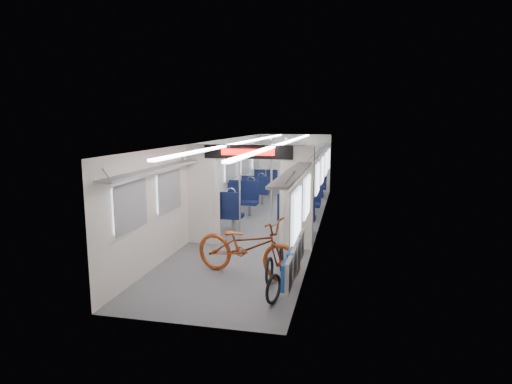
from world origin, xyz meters
TOP-DOWN VIEW (x-y plane):
  - carriage at (0.00, -0.27)m, footprint 12.00×12.02m
  - bicycle at (0.42, -3.94)m, footprint 2.24×1.29m
  - flip_bench at (1.35, -4.48)m, footprint 0.12×2.07m
  - bike_hoop_a at (1.11, -5.05)m, footprint 0.19×0.47m
  - bike_hoop_b at (0.90, -4.29)m, footprint 0.07×0.50m
  - bike_hoop_c at (1.00, -3.58)m, footprint 0.16×0.48m
  - seat_bay_near_left at (-0.94, 0.08)m, footprint 0.96×2.30m
  - seat_bay_near_right at (0.93, 0.19)m, footprint 0.94×2.22m
  - seat_bay_far_left at (-0.94, 3.75)m, footprint 0.91×2.07m
  - seat_bay_far_right at (0.94, 3.60)m, footprint 0.92×2.10m
  - stanchion_near_left at (-0.37, -1.41)m, footprint 0.04×0.04m
  - stanchion_near_right at (0.41, -1.43)m, footprint 0.04×0.04m
  - stanchion_far_left at (-0.23, 2.00)m, footprint 0.05×0.05m
  - stanchion_far_right at (0.24, 1.95)m, footprint 0.04×0.04m

SIDE VIEW (x-z plane):
  - bike_hoop_c at x=1.00m, z-range -0.03..0.45m
  - bike_hoop_a at x=1.11m, z-range -0.03..0.45m
  - bike_hoop_b at x=0.90m, z-range -0.03..0.47m
  - seat_bay_far_left at x=-0.94m, z-range -0.01..1.09m
  - seat_bay_far_right at x=0.94m, z-range -0.01..1.10m
  - bicycle at x=0.42m, z-range 0.00..1.11m
  - seat_bay_near_right at x=0.93m, z-range -0.01..1.13m
  - seat_bay_near_left at x=-0.94m, z-range -0.01..1.16m
  - flip_bench at x=1.35m, z-range 0.34..0.82m
  - stanchion_near_left at x=-0.37m, z-range 0.00..2.30m
  - stanchion_near_right at x=0.41m, z-range 0.00..2.30m
  - stanchion_far_left at x=-0.23m, z-range 0.00..2.30m
  - stanchion_far_right at x=0.24m, z-range 0.00..2.30m
  - carriage at x=0.00m, z-range 0.35..2.66m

